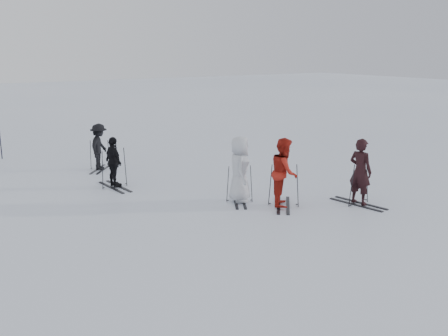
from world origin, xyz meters
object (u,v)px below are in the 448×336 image
at_px(skier_uphill_left, 114,163).
at_px(skier_uphill_far, 99,147).
at_px(piste_marker, 0,136).
at_px(skier_red, 284,173).
at_px(skier_near_dark, 360,172).
at_px(skier_grey, 240,170).

xyz_separation_m(skier_uphill_left, skier_uphill_far, (0.43, 2.68, 0.03)).
relative_size(skier_uphill_far, piste_marker, 0.89).
bearing_deg(skier_red, skier_near_dark, -79.94).
height_order(skier_grey, piste_marker, skier_grey).
relative_size(skier_grey, piste_marker, 1.01).
height_order(skier_near_dark, skier_grey, skier_grey).
bearing_deg(skier_uphill_far, skier_grey, -122.65).
bearing_deg(piste_marker, skier_grey, -64.06).
relative_size(skier_near_dark, skier_red, 0.98).
xyz_separation_m(skier_uphill_far, piste_marker, (-2.85, 4.09, 0.11)).
relative_size(skier_near_dark, piste_marker, 1.00).
xyz_separation_m(skier_uphill_left, piste_marker, (-2.42, 6.77, 0.14)).
distance_m(skier_grey, skier_uphill_left, 4.41).
height_order(skier_red, skier_grey, skier_red).
bearing_deg(skier_red, skier_uphill_left, 76.27).
height_order(skier_grey, skier_uphill_left, skier_grey).
bearing_deg(skier_uphill_left, skier_near_dark, -141.76).
relative_size(skier_red, skier_grey, 1.01).
relative_size(skier_grey, skier_uphill_left, 1.18).
distance_m(skier_near_dark, skier_uphill_far, 9.74).
relative_size(skier_grey, skier_uphill_far, 1.14).
height_order(skier_near_dark, piste_marker, same).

